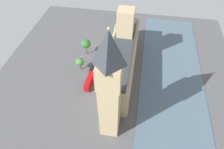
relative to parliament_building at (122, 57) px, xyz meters
The scene contains 13 objects.
ground_plane 9.60m from the parliament_building, 35.45° to the left, with size 127.43×127.43×0.00m, color #4C4C4F.
river_thames 28.31m from the parliament_building, behind, with size 31.99×114.69×0.25m, color #475B6B.
parliament_building is the anchor object (origin of this frame).
clock_tower 39.77m from the parliament_building, 89.96° to the left, with size 8.18×8.18×49.79m.
car_blue_corner 22.15m from the parliament_building, 53.75° to the right, with size 1.91×4.56×1.74m.
car_dark_green_by_river_gate 18.62m from the parliament_building, 37.91° to the right, with size 2.01×4.38×1.74m.
car_black_midblock 18.38m from the parliament_building, 11.43° to the left, with size 2.03×4.40×1.74m.
double_decker_bus_leading 21.10m from the parliament_building, 43.58° to the left, with size 3.02×10.60×4.75m.
pedestrian_kerbside 18.32m from the parliament_building, 52.94° to the right, with size 0.57×0.66×1.64m.
pedestrian_far_end 14.33m from the parliament_building, 30.65° to the left, with size 0.61×0.65×1.53m.
plane_tree_near_tower 22.63m from the parliament_building, ahead, with size 4.47×4.47×7.32m.
plane_tree_opposite_hall 24.27m from the parliament_building, 23.98° to the right, with size 5.56×5.56×9.67m.
street_lamp_under_trees 22.72m from the parliament_building, ahead, with size 0.56×0.56×6.21m.
Camera 1 is at (-10.19, 77.94, 78.00)m, focal length 32.59 mm.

